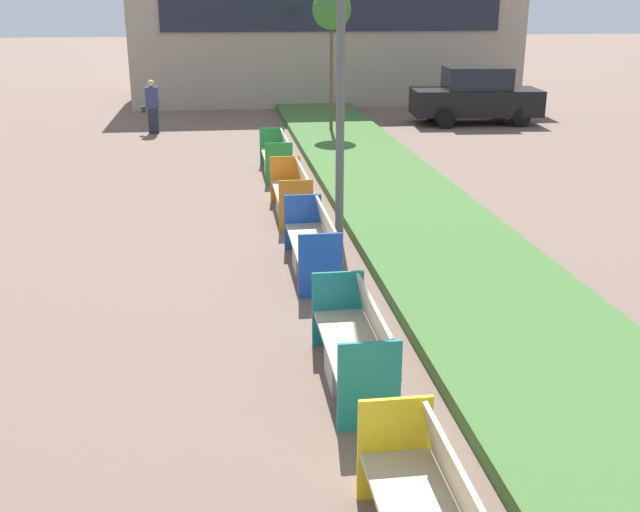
% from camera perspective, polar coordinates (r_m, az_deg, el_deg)
% --- Properties ---
extents(planter_grass_strip, '(2.80, 120.00, 0.18)m').
position_cam_1_polar(planter_grass_strip, '(10.42, 13.25, -3.48)').
color(planter_grass_strip, '#426B33').
rests_on(planter_grass_strip, ground).
extents(building_backdrop, '(15.12, 7.02, 6.23)m').
position_cam_1_polar(building_backdrop, '(32.50, 0.06, 17.50)').
color(building_backdrop, tan).
rests_on(building_backdrop, ground).
extents(bench_teal_frame, '(0.65, 1.96, 0.94)m').
position_cam_1_polar(bench_teal_frame, '(8.18, 2.67, -7.31)').
color(bench_teal_frame, '#9E9B96').
rests_on(bench_teal_frame, ground).
extents(bench_blue_frame, '(0.65, 2.21, 0.94)m').
position_cam_1_polar(bench_blue_frame, '(11.45, -0.51, 0.60)').
color(bench_blue_frame, '#9E9B96').
rests_on(bench_blue_frame, ground).
extents(bench_orange_frame, '(0.65, 2.16, 0.94)m').
position_cam_1_polar(bench_orange_frame, '(14.50, -2.12, 4.57)').
color(bench_orange_frame, '#9E9B96').
rests_on(bench_orange_frame, ground).
extents(bench_green_frame, '(0.65, 2.09, 0.94)m').
position_cam_1_polar(bench_green_frame, '(18.02, -3.29, 7.41)').
color(bench_green_frame, '#9E9B96').
rests_on(bench_green_frame, ground).
extents(sapling_tree_far, '(1.15, 1.15, 4.26)m').
position_cam_1_polar(sapling_tree_far, '(23.00, 0.89, 18.16)').
color(sapling_tree_far, brown).
rests_on(sapling_tree_far, ground).
extents(pedestrian_walking, '(0.53, 0.24, 1.63)m').
position_cam_1_polar(pedestrian_walking, '(24.12, -12.67, 11.05)').
color(pedestrian_walking, '#232633').
rests_on(pedestrian_walking, ground).
extents(parked_car_distant, '(4.34, 2.14, 1.86)m').
position_cam_1_polar(parked_car_distant, '(25.97, 11.78, 11.85)').
color(parked_car_distant, black).
rests_on(parked_car_distant, ground).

